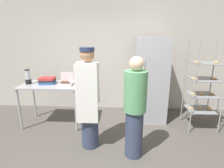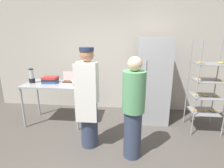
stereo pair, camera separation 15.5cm
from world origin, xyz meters
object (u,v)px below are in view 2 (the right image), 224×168
Objects in this scene: refrigerator at (152,81)px; blender_pitcher at (32,77)px; donut_box at (68,82)px; baking_rack at (207,88)px; person_baker at (88,98)px; person_customer at (133,109)px; binder_stack at (50,80)px.

refrigerator reaches higher than blender_pitcher.
baking_rack is at bearing 0.88° from donut_box.
person_baker is (1.43, -0.79, -0.15)m from blender_pitcher.
donut_box is 0.16× the size of person_baker.
baking_rack is 1.13× the size of person_customer.
person_baker is at bearing -136.15° from refrigerator.
blender_pitcher is 0.18× the size of person_baker.
refrigerator is 5.74× the size of binder_stack.
blender_pitcher is 1.64m from person_baker.
baking_rack is at bearing -0.93° from binder_stack.
binder_stack is at bearing 179.07° from baking_rack.
baking_rack is 5.88× the size of blender_pitcher.
baking_rack reaches higher than donut_box.
person_customer reaches higher than donut_box.
donut_box is at bearing -179.12° from baking_rack.
refrigerator is 1.64m from person_baker.
blender_pitcher reaches higher than binder_stack.
blender_pitcher is at bearing 179.68° from baking_rack.
person_customer is at bearing -24.82° from blender_pitcher.
refrigerator is at bearing 12.79° from donut_box.
baking_rack reaches higher than binder_stack.
person_customer is (2.18, -1.01, -0.22)m from blender_pitcher.
blender_pitcher is at bearing 150.99° from person_baker.
binder_stack is at bearing -172.02° from refrigerator.
person_customer is (1.78, -1.04, -0.15)m from binder_stack.
baking_rack is (1.01, -0.36, -0.04)m from refrigerator.
refrigerator reaches higher than person_customer.
baking_rack is 1.06× the size of person_baker.
donut_box is (-1.79, -0.41, 0.02)m from refrigerator.
refrigerator is at bearing 160.16° from baking_rack.
binder_stack is 2.07m from person_customer.
refrigerator is at bearing 72.06° from person_customer.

